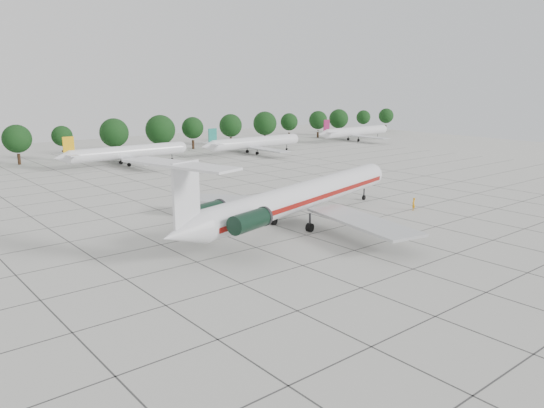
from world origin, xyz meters
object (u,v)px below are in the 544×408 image
at_px(bg_airliner_c, 128,152).
at_px(ground_crew, 413,204).
at_px(bg_airliner_d, 254,143).
at_px(main_airliner, 294,198).
at_px(bg_airliner_e, 355,132).

bearing_deg(bg_airliner_c, ground_crew, -78.62).
bearing_deg(bg_airliner_d, main_airliner, -123.57).
bearing_deg(ground_crew, main_airliner, -28.16).
xyz_separation_m(ground_crew, bg_airliner_c, (-13.85, 68.77, 1.96)).
bearing_deg(main_airliner, bg_airliner_d, 42.04).
relative_size(main_airliner, bg_airliner_d, 1.65).
xyz_separation_m(bg_airliner_c, bg_airliner_d, (34.90, -2.54, 0.00)).
bearing_deg(bg_airliner_c, main_airliner, -95.46).
bearing_deg(bg_airliner_c, bg_airliner_e, 1.27).
distance_m(bg_airliner_c, bg_airliner_d, 35.00).
relative_size(ground_crew, bg_airliner_d, 0.07).
distance_m(main_airliner, ground_crew, 20.69).
relative_size(bg_airliner_d, bg_airliner_e, 1.00).
bearing_deg(main_airliner, bg_airliner_e, 23.25).
relative_size(ground_crew, bg_airliner_e, 0.07).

